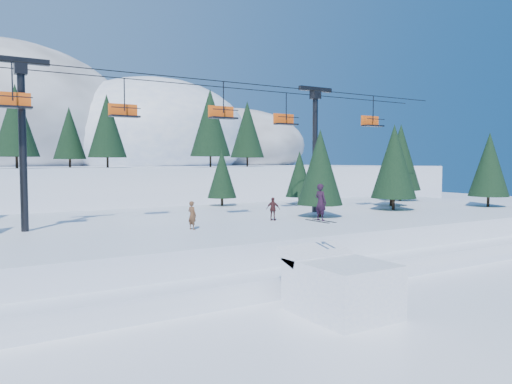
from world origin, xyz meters
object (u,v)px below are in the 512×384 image
jump_kicker (340,285)px  banner_far (415,266)px  chairlift (188,124)px  banner_near (349,277)px

jump_kicker → banner_far: size_ratio=1.98×
chairlift → banner_near: (3.47, -12.92, -8.78)m
chairlift → banner_near: size_ratio=16.91×
banner_far → jump_kicker: bearing=-159.1°
banner_far → banner_near: bearing=-178.9°
chairlift → banner_far: chairlift is taller
chairlift → jump_kicker: bearing=-90.3°
jump_kicker → banner_near: (3.54, 3.26, -0.74)m
jump_kicker → banner_far: bearing=20.9°
chairlift → banner_far: (8.74, -12.81, -8.78)m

